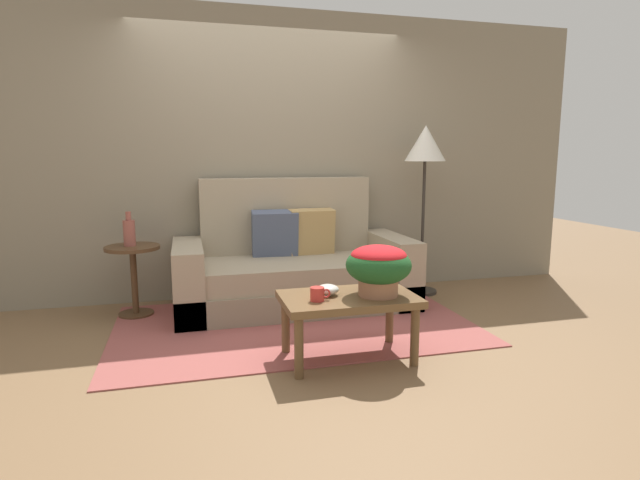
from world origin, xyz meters
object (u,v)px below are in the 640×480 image
couch (293,269)px  potted_plant (379,265)px  coffee_table (348,305)px  side_table (133,268)px  table_vase (129,232)px  floor_lamp (425,153)px  snack_bowl (328,289)px  coffee_mug (318,294)px

couch → potted_plant: size_ratio=4.87×
coffee_table → side_table: size_ratio=1.46×
side_table → table_vase: bearing=146.7°
floor_lamp → potted_plant: floor_lamp is taller
coffee_table → potted_plant: size_ratio=2.06×
couch → table_vase: couch is taller
side_table → snack_bowl: size_ratio=4.11×
side_table → table_vase: size_ratio=2.10×
side_table → coffee_mug: bearing=-49.3°
coffee_table → couch: bearing=93.8°
snack_bowl → table_vase: 1.90m
potted_plant → snack_bowl: size_ratio=2.92×
table_vase → coffee_mug: bearing=-49.2°
floor_lamp → snack_bowl: size_ratio=11.13×
potted_plant → snack_bowl: (-0.32, 0.08, -0.16)m
coffee_table → snack_bowl: size_ratio=6.02×
couch → floor_lamp: floor_lamp is taller
side_table → potted_plant: bearing=-40.5°
table_vase → couch: bearing=-1.4°
coffee_mug → table_vase: size_ratio=0.46×
couch → coffee_mug: bearing=-95.6°
coffee_table → coffee_mug: 0.26m
floor_lamp → snack_bowl: 2.11m
coffee_mug → couch: bearing=84.4°
coffee_table → snack_bowl: (-0.13, 0.04, 0.10)m
table_vase → side_table: bearing=-33.3°
side_table → coffee_table: bearing=-43.1°
snack_bowl → coffee_mug: bearing=-131.6°
potted_plant → snack_bowl: potted_plant is taller
snack_bowl → table_vase: bearing=135.2°
side_table → potted_plant: (1.64, -1.40, 0.22)m
couch → coffee_table: size_ratio=2.36×
coffee_table → potted_plant: 0.33m
side_table → floor_lamp: (2.66, 0.05, 0.95)m
snack_bowl → couch: bearing=88.1°
floor_lamp → snack_bowl: bearing=-134.5°
side_table → coffee_mug: side_table is taller
couch → coffee_mug: couch is taller
coffee_table → side_table: (-1.45, 1.35, 0.04)m
table_vase → potted_plant: bearing=-40.5°
floor_lamp → potted_plant: size_ratio=3.81×
coffee_table → table_vase: table_vase is taller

